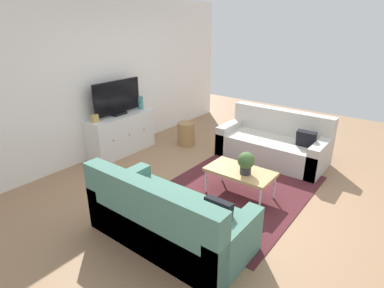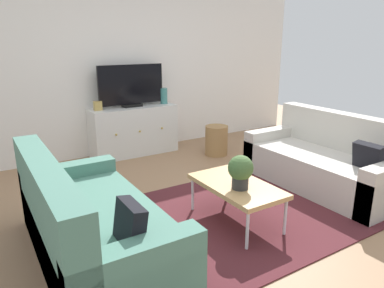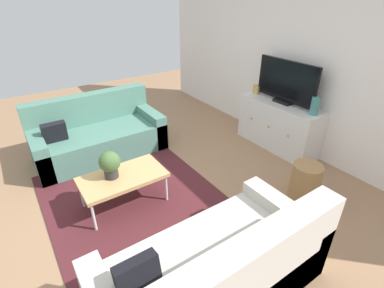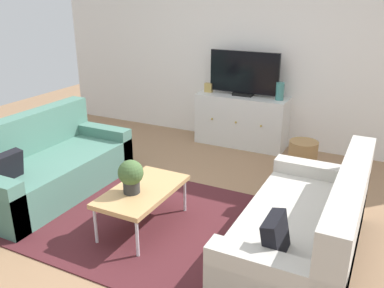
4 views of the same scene
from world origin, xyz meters
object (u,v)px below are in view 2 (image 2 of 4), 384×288
object	(u,v)px
glass_vase	(164,96)
wicker_basket	(216,140)
coffee_table	(236,187)
potted_plant	(241,170)
couch_right_side	(327,163)
tv_console	(134,130)
couch_left_side	(86,228)
flat_screen_tv	(131,86)
mantel_clock	(98,106)

from	to	relation	value
glass_vase	wicker_basket	world-z (taller)	glass_vase
coffee_table	potted_plant	bearing A→B (deg)	-113.60
couch_right_side	glass_vase	bearing A→B (deg)	111.60
tv_console	coffee_table	bearing A→B (deg)	-90.91
couch_left_side	flat_screen_tv	xyz separation A→B (m)	(1.42, 2.39, 0.76)
coffee_table	wicker_basket	world-z (taller)	wicker_basket
potted_plant	tv_console	size ratio (longest dim) A/B	0.24
couch_right_side	coffee_table	xyz separation A→B (m)	(-1.51, -0.15, 0.09)
couch_left_side	coffee_table	distance (m)	1.39
coffee_table	glass_vase	distance (m)	2.63
tv_console	wicker_basket	size ratio (longest dim) A/B	2.89
mantel_clock	wicker_basket	xyz separation A→B (m)	(1.56, -0.71, -0.57)
couch_left_side	coffee_table	xyz separation A→B (m)	(1.38, -0.15, 0.09)
coffee_table	potted_plant	distance (m)	0.23
couch_left_side	couch_right_side	bearing A→B (deg)	0.00
potted_plant	glass_vase	bearing A→B (deg)	76.92
potted_plant	tv_console	distance (m)	2.63
couch_right_side	wicker_basket	distance (m)	1.72
couch_left_side	potted_plant	bearing A→B (deg)	-10.66
flat_screen_tv	wicker_basket	bearing A→B (deg)	-35.01
couch_right_side	tv_console	distance (m)	2.79
couch_right_side	coffee_table	world-z (taller)	couch_right_side
tv_console	wicker_basket	bearing A→B (deg)	-34.26
couch_right_side	potted_plant	bearing A→B (deg)	-170.81
couch_right_side	coffee_table	size ratio (longest dim) A/B	1.96
flat_screen_tv	mantel_clock	world-z (taller)	flat_screen_tv
coffee_table	tv_console	xyz separation A→B (m)	(0.04, 2.52, -0.00)
flat_screen_tv	mantel_clock	size ratio (longest dim) A/B	7.64
couch_right_side	mantel_clock	xyz separation A→B (m)	(-1.99, 2.37, 0.52)
couch_left_side	mantel_clock	distance (m)	2.59
coffee_table	flat_screen_tv	distance (m)	2.63
glass_vase	mantel_clock	xyz separation A→B (m)	(-1.05, 0.00, -0.06)
flat_screen_tv	couch_right_side	bearing A→B (deg)	-58.53
potted_plant	mantel_clock	size ratio (longest dim) A/B	2.39
tv_console	potted_plant	bearing A→B (deg)	-91.85
coffee_table	wicker_basket	size ratio (longest dim) A/B	2.08
couch_right_side	wicker_basket	world-z (taller)	couch_right_side
couch_left_side	flat_screen_tv	distance (m)	2.88
couch_right_side	flat_screen_tv	world-z (taller)	flat_screen_tv
tv_console	mantel_clock	bearing A→B (deg)	180.00
glass_vase	wicker_basket	size ratio (longest dim) A/B	0.54
couch_left_side	glass_vase	bearing A→B (deg)	50.73
wicker_basket	mantel_clock	bearing A→B (deg)	155.66
flat_screen_tv	potted_plant	bearing A→B (deg)	-91.83
tv_console	mantel_clock	world-z (taller)	mantel_clock
mantel_clock	glass_vase	bearing A→B (deg)	0.00
couch_left_side	coffee_table	bearing A→B (deg)	-6.16
wicker_basket	couch_left_side	bearing A→B (deg)	-145.82
tv_console	glass_vase	xyz separation A→B (m)	(0.53, 0.00, 0.48)
coffee_table	wicker_basket	xyz separation A→B (m)	(1.08, 1.82, -0.14)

